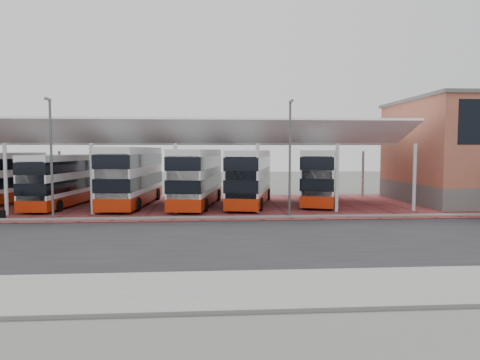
{
  "coord_description": "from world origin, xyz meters",
  "views": [
    {
      "loc": [
        -3.49,
        -22.87,
        4.69
      ],
      "look_at": [
        -1.23,
        9.34,
        2.43
      ],
      "focal_mm": 32.0,
      "sensor_mm": 36.0,
      "label": 1
    }
  ],
  "objects_px": {
    "bus_1": "(63,181)",
    "bus_2": "(133,176)",
    "bus_3": "(197,178)",
    "bus_5": "(321,177)",
    "bus_4": "(250,178)"
  },
  "relations": [
    {
      "from": "bus_1",
      "to": "bus_2",
      "type": "relative_size",
      "value": 0.88
    },
    {
      "from": "bus_1",
      "to": "bus_4",
      "type": "relative_size",
      "value": 0.91
    },
    {
      "from": "bus_4",
      "to": "bus_5",
      "type": "bearing_deg",
      "value": 21.73
    },
    {
      "from": "bus_2",
      "to": "bus_3",
      "type": "xyz_separation_m",
      "value": [
        5.46,
        -0.63,
        -0.09
      ]
    },
    {
      "from": "bus_2",
      "to": "bus_4",
      "type": "xyz_separation_m",
      "value": [
        9.92,
        -0.48,
        -0.13
      ]
    },
    {
      "from": "bus_1",
      "to": "bus_2",
      "type": "height_order",
      "value": "bus_2"
    },
    {
      "from": "bus_3",
      "to": "bus_4",
      "type": "xyz_separation_m",
      "value": [
        4.46,
        0.15,
        -0.04
      ]
    },
    {
      "from": "bus_1",
      "to": "bus_3",
      "type": "distance_m",
      "value": 11.12
    },
    {
      "from": "bus_1",
      "to": "bus_2",
      "type": "distance_m",
      "value": 5.67
    },
    {
      "from": "bus_4",
      "to": "bus_1",
      "type": "bearing_deg",
      "value": -168.26
    },
    {
      "from": "bus_3",
      "to": "bus_4",
      "type": "bearing_deg",
      "value": 10.75
    },
    {
      "from": "bus_2",
      "to": "bus_5",
      "type": "bearing_deg",
      "value": 6.48
    },
    {
      "from": "bus_1",
      "to": "bus_4",
      "type": "height_order",
      "value": "bus_4"
    },
    {
      "from": "bus_3",
      "to": "bus_5",
      "type": "xyz_separation_m",
      "value": [
        10.89,
        1.21,
        -0.03
      ]
    },
    {
      "from": "bus_3",
      "to": "bus_5",
      "type": "bearing_deg",
      "value": 15.2
    }
  ]
}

